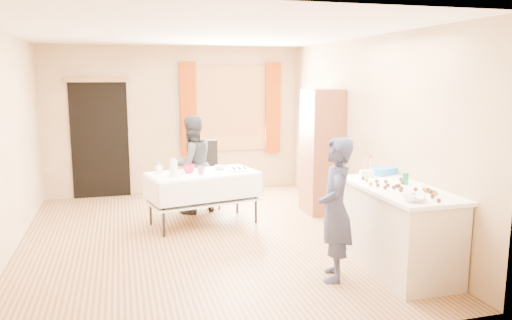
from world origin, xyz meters
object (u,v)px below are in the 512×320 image
object	(u,v)px
party_table	(203,193)
chair	(206,188)
girl	(335,209)
woman	(192,165)
counter	(397,229)
cabinet	(322,152)

from	to	relation	value
party_table	chair	bearing A→B (deg)	65.91
party_table	chair	world-z (taller)	chair
chair	girl	world-z (taller)	girl
party_table	woman	bearing A→B (deg)	83.14
chair	woman	world-z (taller)	woman
party_table	girl	size ratio (longest dim) A/B	1.11
counter	party_table	distance (m)	2.82
girl	party_table	bearing A→B (deg)	-135.52
party_table	woman	xyz separation A→B (m)	(-0.06, 0.66, 0.30)
counter	woman	xyz separation A→B (m)	(-1.82, 2.87, 0.30)
cabinet	girl	size ratio (longest dim) A/B	1.28
girl	woman	bearing A→B (deg)	-139.29
cabinet	woman	bearing A→B (deg)	165.48
counter	woman	size ratio (longest dim) A/B	1.04
chair	girl	xyz separation A→B (m)	(0.80, -3.20, 0.42)
counter	chair	size ratio (longest dim) A/B	1.47
party_table	woman	world-z (taller)	woman
chair	woman	xyz separation A→B (m)	(-0.26, -0.26, 0.43)
cabinet	party_table	distance (m)	1.93
counter	woman	bearing A→B (deg)	122.40
girl	woman	world-z (taller)	woman
counter	girl	xyz separation A→B (m)	(-0.77, -0.07, 0.29)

